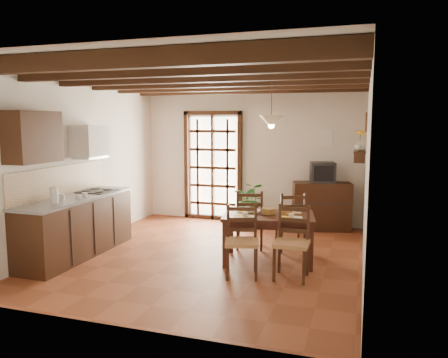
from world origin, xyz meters
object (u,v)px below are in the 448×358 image
at_px(chair_far_left, 250,230).
at_px(pendant_lamp, 271,120).
at_px(chair_near_right, 291,256).
at_px(dining_table, 269,220).
at_px(crt_tv, 322,173).
at_px(potted_plant, 251,198).
at_px(sideboard, 322,206).
at_px(kitchen_counter, 77,225).
at_px(chair_near_left, 242,254).
at_px(chair_far_right, 290,231).

bearing_deg(chair_far_left, pendant_lamp, 118.49).
relative_size(chair_near_right, pendant_lamp, 1.14).
height_order(dining_table, crt_tv, crt_tv).
bearing_deg(crt_tv, chair_near_right, -104.51).
bearing_deg(chair_near_right, potted_plant, 114.61).
height_order(sideboard, crt_tv, crt_tv).
relative_size(dining_table, chair_far_left, 1.48).
relative_size(dining_table, crt_tv, 2.72).
bearing_deg(kitchen_counter, sideboard, 39.46).
height_order(chair_near_right, crt_tv, crt_tv).
xyz_separation_m(dining_table, chair_near_left, (-0.21, -0.71, -0.32)).
xyz_separation_m(sideboard, potted_plant, (-1.36, -0.14, 0.11)).
bearing_deg(crt_tv, chair_far_left, -133.75).
xyz_separation_m(chair_near_left, potted_plant, (-0.58, 2.79, 0.27)).
bearing_deg(potted_plant, chair_near_left, -78.23).
xyz_separation_m(chair_near_right, crt_tv, (0.13, 2.82, 0.80)).
relative_size(chair_near_left, crt_tv, 1.80).
distance_m(dining_table, crt_tv, 2.34).
height_order(kitchen_counter, chair_near_left, kitchen_counter).
bearing_deg(sideboard, kitchen_counter, -154.02).
distance_m(chair_near_right, chair_far_left, 1.49).
bearing_deg(potted_plant, chair_far_right, -53.72).
relative_size(crt_tv, pendant_lamp, 0.62).
xyz_separation_m(kitchen_counter, crt_tv, (3.43, 2.82, 0.63)).
relative_size(chair_near_right, crt_tv, 1.82).
height_order(chair_near_right, chair_far_right, chair_near_right).
relative_size(chair_near_left, chair_near_right, 0.98).
bearing_deg(chair_near_left, pendant_lamp, 59.95).
bearing_deg(kitchen_counter, chair_near_left, -2.35).
height_order(dining_table, chair_far_left, chair_far_left).
bearing_deg(chair_far_right, chair_near_left, 50.32).
height_order(dining_table, potted_plant, potted_plant).
distance_m(potted_plant, pendant_lamp, 2.61).
relative_size(chair_far_right, crt_tv, 1.79).
bearing_deg(crt_tv, dining_table, -116.25).
bearing_deg(kitchen_counter, crt_tv, 39.40).
distance_m(dining_table, chair_near_right, 0.81).
bearing_deg(chair_far_right, chair_far_left, -13.35).
relative_size(sideboard, pendant_lamp, 1.27).
distance_m(chair_near_left, pendant_lamp, 1.97).
bearing_deg(chair_near_left, kitchen_counter, 162.03).
bearing_deg(potted_plant, kitchen_counter, -127.71).
relative_size(chair_far_left, sideboard, 0.90).
bearing_deg(chair_near_right, chair_far_right, 99.77).
distance_m(kitchen_counter, potted_plant, 3.40).
height_order(chair_far_left, chair_far_right, chair_far_left).
height_order(chair_near_right, chair_far_left, chair_far_left).
relative_size(chair_near_right, chair_far_right, 1.02).
height_order(dining_table, chair_near_left, chair_near_left).
relative_size(chair_far_left, pendant_lamp, 1.14).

